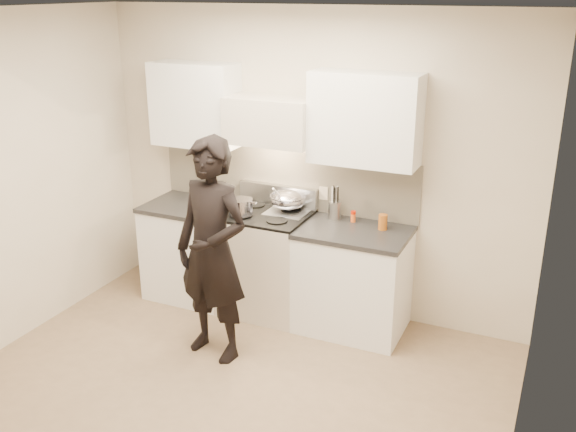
{
  "coord_description": "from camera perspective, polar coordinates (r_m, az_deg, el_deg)",
  "views": [
    {
      "loc": [
        2.08,
        -3.36,
        2.85
      ],
      "look_at": [
        0.09,
        1.05,
        1.1
      ],
      "focal_mm": 40.0,
      "sensor_mm": 36.0,
      "label": 1
    }
  ],
  "objects": [
    {
      "name": "ground_plane",
      "position": [
        4.87,
        -6.27,
        -16.05
      ],
      "size": [
        4.0,
        4.0,
        0.0
      ],
      "primitive_type": "plane",
      "color": "#8A7054"
    },
    {
      "name": "counter_left",
      "position": [
        6.21,
        -8.43,
        -2.96
      ],
      "size": [
        0.82,
        0.67,
        0.92
      ],
      "color": "white",
      "rests_on": "ground"
    },
    {
      "name": "stove",
      "position": [
        5.85,
        -1.95,
        -4.09
      ],
      "size": [
        0.76,
        0.65,
        0.96
      ],
      "color": "beige",
      "rests_on": "ground"
    },
    {
      "name": "stock_pot",
      "position": [
        5.6,
        -4.2,
        0.83
      ],
      "size": [
        0.3,
        0.21,
        0.14
      ],
      "color": "#B9B6C9",
      "rests_on": "stove"
    },
    {
      "name": "utensil_crock",
      "position": [
        5.6,
        4.17,
        0.64
      ],
      "size": [
        0.11,
        0.11,
        0.29
      ],
      "color": "#ADADAD",
      "rests_on": "counter_right"
    },
    {
      "name": "person",
      "position": [
        5.02,
        -6.75,
        -3.1
      ],
      "size": [
        0.72,
        0.54,
        1.8
      ],
      "primitive_type": "imported",
      "rotation": [
        0.0,
        0.0,
        -0.17
      ],
      "color": "black",
      "rests_on": "ground"
    },
    {
      "name": "spice_jar",
      "position": [
        5.55,
        5.82,
        -0.03
      ],
      "size": [
        0.04,
        0.04,
        0.1
      ],
      "color": "#E25B1E",
      "rests_on": "counter_right"
    },
    {
      "name": "oil_glass",
      "position": [
        5.4,
        8.42,
        -0.54
      ],
      "size": [
        0.08,
        0.08,
        0.13
      ],
      "color": "#A65518",
      "rests_on": "counter_right"
    },
    {
      "name": "counter_right",
      "position": [
        5.57,
        5.78,
        -5.63
      ],
      "size": [
        0.92,
        0.67,
        0.92
      ],
      "color": "white",
      "rests_on": "ground"
    },
    {
      "name": "room_shell",
      "position": [
        4.48,
        -5.27,
        3.56
      ],
      "size": [
        4.04,
        3.54,
        2.7
      ],
      "color": "beige",
      "rests_on": "ground"
    },
    {
      "name": "wok",
      "position": [
        5.7,
        -0.01,
        1.45
      ],
      "size": [
        0.33,
        0.4,
        0.26
      ],
      "color": "#B9B6C9",
      "rests_on": "stove"
    }
  ]
}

